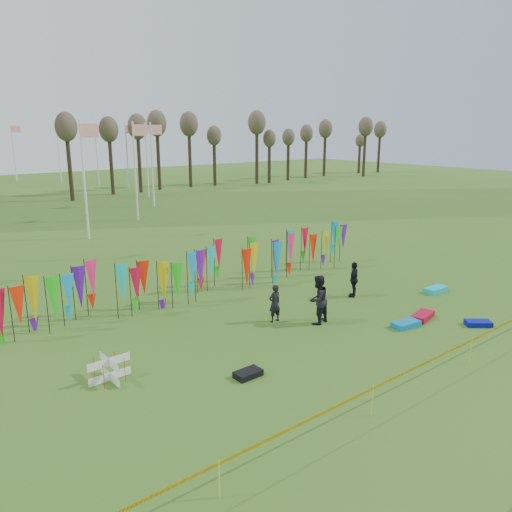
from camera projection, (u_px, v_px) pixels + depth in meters
ground at (349, 359)px, 16.62m from camera, size 160.00×160.00×0.00m
banner_row at (211, 265)px, 23.08m from camera, size 18.64×0.64×2.19m
caution_tape_near at (415, 369)px, 14.28m from camera, size 26.00×0.02×0.90m
tree_line at (263, 138)px, 67.72m from camera, size 53.92×1.92×7.84m
box_kite at (110, 369)px, 15.10m from camera, size 0.69×0.69×0.77m
person_left at (275, 303)px, 19.65m from camera, size 0.56×0.41×1.53m
person_mid at (318, 300)px, 19.43m from camera, size 1.03×0.72×1.96m
person_right at (354, 279)px, 22.60m from camera, size 1.10×0.96×1.63m
kite_bag_turquoise at (406, 324)px, 19.28m from camera, size 1.18×0.70×0.22m
kite_bag_blue at (478, 323)px, 19.40m from camera, size 1.06×0.99×0.20m
kite_bag_red at (423, 316)px, 20.12m from camera, size 1.33×0.84×0.23m
kite_bag_black at (248, 374)px, 15.43m from camera, size 0.87×0.51×0.20m
kite_bag_teal at (436, 290)px, 23.40m from camera, size 1.19×0.59×0.23m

